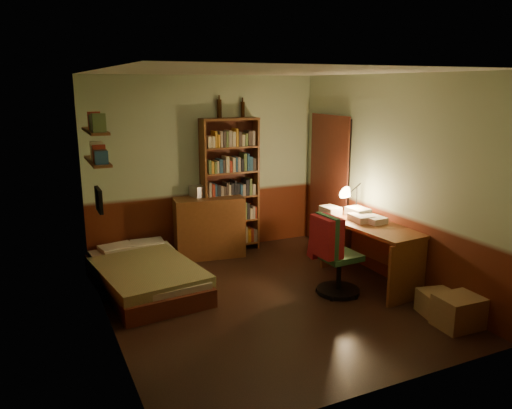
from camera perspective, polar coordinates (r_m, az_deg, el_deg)
name	(u,v)px	position (r m, az deg, el deg)	size (l,w,h in m)	color
floor	(265,300)	(5.99, 1.03, -10.90)	(3.50, 4.00, 0.02)	black
ceiling	(266,71)	(5.45, 1.15, 15.04)	(3.50, 4.00, 0.02)	silver
wall_back	(205,166)	(7.40, -5.80, 4.41)	(3.50, 0.02, 2.60)	#9DB18C
wall_left	(103,208)	(5.07, -17.07, -0.39)	(0.02, 4.00, 2.60)	#9DB18C
wall_right	(390,179)	(6.53, 15.11, 2.78)	(0.02, 4.00, 2.60)	#9DB18C
wall_front	(381,242)	(3.93, 14.14, -4.19)	(3.50, 0.02, 2.60)	#9DB18C
doorway	(330,185)	(7.58, 8.45, 2.25)	(0.06, 0.90, 2.00)	black
door_trim	(328,185)	(7.56, 8.23, 2.23)	(0.02, 0.98, 2.08)	#481C12
bed	(144,266)	(6.37, -12.63, -6.82)	(1.03, 1.92, 0.57)	olive
dresser	(209,227)	(7.34, -5.43, -2.52)	(0.99, 0.50, 0.88)	brown
mini_stereo	(202,191)	(7.31, -6.24, 1.60)	(0.30, 0.23, 0.16)	#B2B2B7
bookshelf	(230,186)	(7.42, -2.96, 2.13)	(0.86, 0.27, 2.00)	brown
bottle_left	(219,109)	(7.34, -4.22, 10.87)	(0.07, 0.07, 0.26)	black
bottle_right	(243,109)	(7.48, -1.54, 10.82)	(0.06, 0.06, 0.22)	black
desk	(369,253)	(6.51, 12.82, -5.46)	(0.59, 1.44, 0.77)	brown
paper_stack	(330,210)	(6.77, 8.51, -0.67)	(0.19, 0.26, 0.11)	silver
desk_lamp	(357,194)	(6.83, 11.44, 1.14)	(0.16, 0.16, 0.52)	black
office_chair	(339,259)	(6.08, 9.51, -6.17)	(0.44, 0.38, 0.87)	#2B5B33
red_jacket	(323,202)	(5.97, 7.67, 0.25)	(0.22, 0.40, 0.47)	#B51D27
wall_shelf_lower	(97,161)	(6.10, -17.67, 4.74)	(0.20, 0.90, 0.03)	brown
wall_shelf_upper	(95,131)	(6.06, -17.91, 8.00)	(0.20, 0.90, 0.03)	brown
framed_picture	(99,200)	(5.67, -17.53, 0.50)	(0.04, 0.32, 0.26)	black
cardboard_box_a	(458,312)	(5.71, 22.13, -11.28)	(0.45, 0.36, 0.34)	brown
cardboard_box_b	(436,302)	(5.95, 19.93, -10.46)	(0.37, 0.30, 0.26)	brown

